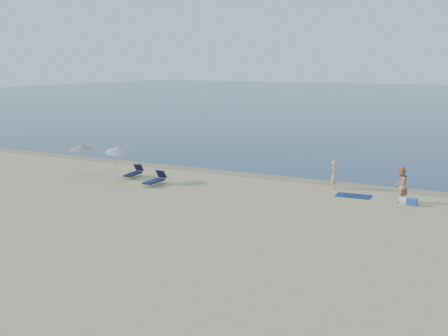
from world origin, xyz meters
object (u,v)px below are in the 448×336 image
at_px(person_right, 401,184).
at_px(umbrella_near, 119,149).
at_px(blue_cooler, 412,202).
at_px(person_left, 335,175).

bearing_deg(person_right, umbrella_near, -62.04).
distance_m(person_right, umbrella_near, 16.21).
bearing_deg(person_right, blue_cooler, 76.83).
distance_m(person_left, umbrella_near, 12.77).
height_order(person_right, umbrella_near, umbrella_near).
relative_size(person_right, umbrella_near, 0.81).
xyz_separation_m(person_left, person_right, (3.89, -1.50, 0.12)).
bearing_deg(blue_cooler, person_left, 164.01).
xyz_separation_m(blue_cooler, umbrella_near, (-16.67, -1.95, 1.75)).
height_order(blue_cooler, umbrella_near, umbrella_near).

